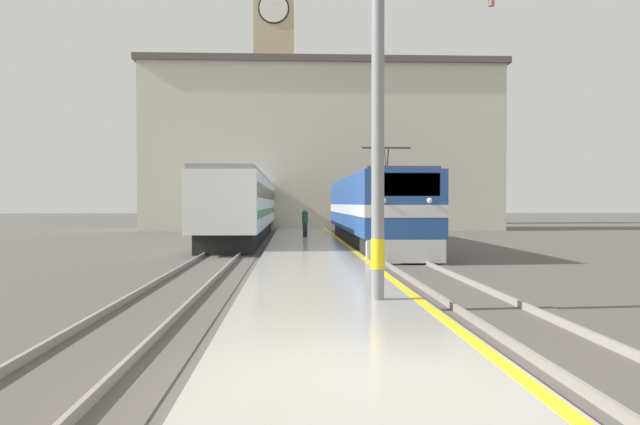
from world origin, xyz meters
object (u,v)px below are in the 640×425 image
(locomotive_train, at_px, (372,210))
(passenger_train, at_px, (256,205))
(clock_tower, at_px, (274,80))
(catenary_mast, at_px, (383,122))
(person_on_platform, at_px, (305,222))

(locomotive_train, height_order, passenger_train, locomotive_train)
(locomotive_train, bearing_deg, clock_tower, 99.49)
(catenary_mast, bearing_deg, person_on_platform, 92.64)
(clock_tower, bearing_deg, person_on_platform, -85.12)
(locomotive_train, relative_size, person_on_platform, 11.29)
(passenger_train, relative_size, catenary_mast, 7.26)
(passenger_train, distance_m, clock_tower, 19.93)
(passenger_train, bearing_deg, clock_tower, 86.17)
(passenger_train, xyz_separation_m, clock_tower, (1.01, 15.08, 12.99))
(person_on_platform, bearing_deg, catenary_mast, -87.36)
(passenger_train, relative_size, person_on_platform, 30.74)
(locomotive_train, xyz_separation_m, catenary_mast, (-2.15, -18.32, 1.94))
(locomotive_train, relative_size, clock_tower, 0.66)
(catenary_mast, distance_m, clock_tower, 54.14)
(person_on_platform, bearing_deg, clock_tower, 94.88)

